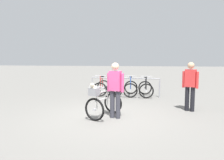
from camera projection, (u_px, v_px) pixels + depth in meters
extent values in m
plane|color=slate|center=(108.00, 117.00, 6.52)|extent=(80.00, 80.00, 0.00)
cylinder|color=#99999E|center=(92.00, 86.00, 10.31)|extent=(0.06, 0.06, 0.85)
cylinder|color=#99999E|center=(160.00, 88.00, 9.66)|extent=(0.06, 0.06, 0.85)
cylinder|color=#99999E|center=(125.00, 78.00, 9.94)|extent=(3.15, 0.26, 0.05)
torus|color=black|center=(104.00, 87.00, 10.91)|extent=(0.66, 0.07, 0.66)
cylinder|color=#B7B7BC|center=(104.00, 87.00, 10.91)|extent=(0.08, 0.06, 0.08)
torus|color=black|center=(100.00, 89.00, 9.90)|extent=(0.66, 0.07, 0.66)
cylinder|color=#B7B7BC|center=(100.00, 89.00, 9.90)|extent=(0.08, 0.06, 0.08)
cube|color=red|center=(102.00, 83.00, 10.38)|extent=(0.04, 0.92, 0.04)
cube|color=red|center=(102.00, 79.00, 10.31)|extent=(0.04, 0.61, 0.04)
cylinder|color=red|center=(102.00, 82.00, 10.56)|extent=(0.03, 0.03, 0.55)
cube|color=black|center=(102.00, 76.00, 10.53)|extent=(0.12, 0.24, 0.06)
cylinder|color=red|center=(100.00, 82.00, 9.99)|extent=(0.03, 0.03, 0.63)
cylinder|color=#B7B7BC|center=(100.00, 76.00, 9.96)|extent=(0.52, 0.03, 0.03)
torus|color=black|center=(117.00, 87.00, 10.77)|extent=(0.66, 0.12, 0.66)
cylinder|color=#B7B7BC|center=(117.00, 87.00, 10.77)|extent=(0.08, 0.07, 0.08)
torus|color=black|center=(115.00, 90.00, 9.76)|extent=(0.66, 0.12, 0.66)
cylinder|color=#B7B7BC|center=(115.00, 90.00, 9.76)|extent=(0.08, 0.07, 0.08)
cube|color=silver|center=(116.00, 84.00, 10.24)|extent=(0.10, 0.92, 0.04)
cube|color=silver|center=(116.00, 79.00, 10.17)|extent=(0.08, 0.61, 0.04)
cylinder|color=silver|center=(116.00, 82.00, 10.42)|extent=(0.03, 0.03, 0.55)
cube|color=black|center=(116.00, 77.00, 10.39)|extent=(0.14, 0.25, 0.06)
cylinder|color=silver|center=(116.00, 83.00, 9.85)|extent=(0.03, 0.03, 0.63)
cylinder|color=#B7B7BC|center=(116.00, 76.00, 9.81)|extent=(0.52, 0.06, 0.03)
torus|color=black|center=(131.00, 87.00, 10.62)|extent=(0.66, 0.10, 0.66)
cylinder|color=#B7B7BC|center=(131.00, 87.00, 10.62)|extent=(0.08, 0.07, 0.08)
torus|color=black|center=(130.00, 90.00, 9.61)|extent=(0.66, 0.10, 0.66)
cylinder|color=#B7B7BC|center=(130.00, 90.00, 9.61)|extent=(0.08, 0.07, 0.08)
cube|color=#2D56B7|center=(131.00, 84.00, 10.09)|extent=(0.07, 0.92, 0.04)
cube|color=#2D56B7|center=(131.00, 79.00, 10.02)|extent=(0.06, 0.61, 0.04)
cylinder|color=#2D56B7|center=(131.00, 83.00, 10.27)|extent=(0.03, 0.03, 0.55)
cube|color=black|center=(131.00, 77.00, 10.24)|extent=(0.13, 0.24, 0.06)
cylinder|color=#2D56B7|center=(130.00, 83.00, 9.70)|extent=(0.03, 0.03, 0.63)
cylinder|color=#B7B7BC|center=(131.00, 76.00, 9.67)|extent=(0.52, 0.05, 0.03)
torus|color=black|center=(145.00, 88.00, 10.48)|extent=(0.66, 0.13, 0.66)
cylinder|color=#B7B7BC|center=(145.00, 88.00, 10.48)|extent=(0.08, 0.07, 0.08)
torus|color=black|center=(146.00, 91.00, 9.47)|extent=(0.66, 0.13, 0.66)
cylinder|color=#B7B7BC|center=(146.00, 91.00, 9.47)|extent=(0.08, 0.07, 0.08)
cube|color=black|center=(146.00, 84.00, 9.95)|extent=(0.08, 0.92, 0.04)
cube|color=black|center=(146.00, 80.00, 9.88)|extent=(0.06, 0.61, 0.04)
cylinder|color=black|center=(145.00, 83.00, 10.13)|extent=(0.03, 0.03, 0.55)
cube|color=black|center=(146.00, 77.00, 10.10)|extent=(0.13, 0.25, 0.06)
cylinder|color=black|center=(146.00, 84.00, 9.56)|extent=(0.03, 0.03, 0.63)
cylinder|color=#B7B7BC|center=(146.00, 76.00, 9.52)|extent=(0.52, 0.05, 0.03)
torus|color=black|center=(113.00, 103.00, 6.94)|extent=(0.63, 0.31, 0.66)
cylinder|color=#B7B7BC|center=(113.00, 103.00, 6.94)|extent=(0.10, 0.09, 0.08)
torus|color=black|center=(94.00, 109.00, 6.07)|extent=(0.63, 0.31, 0.66)
cylinder|color=#B7B7BC|center=(94.00, 109.00, 6.07)|extent=(0.10, 0.09, 0.08)
cube|color=silver|center=(104.00, 99.00, 6.49)|extent=(0.39, 0.86, 0.04)
cube|color=silver|center=(103.00, 92.00, 6.42)|extent=(0.27, 0.58, 0.04)
cylinder|color=silver|center=(108.00, 96.00, 6.64)|extent=(0.03, 0.03, 0.55)
cube|color=black|center=(108.00, 87.00, 6.61)|extent=(0.20, 0.27, 0.06)
cylinder|color=silver|center=(97.00, 98.00, 6.15)|extent=(0.03, 0.03, 0.63)
cylinder|color=#B7B7BC|center=(97.00, 87.00, 6.11)|extent=(0.49, 0.23, 0.03)
cube|color=gray|center=(94.00, 92.00, 6.00)|extent=(0.32, 0.29, 0.22)
ellipsoid|color=beige|center=(94.00, 88.00, 5.99)|extent=(0.23, 0.22, 0.16)
sphere|color=beige|center=(92.00, 85.00, 5.91)|extent=(0.11, 0.11, 0.11)
cylinder|color=#383842|center=(112.00, 104.00, 6.40)|extent=(0.14, 0.14, 0.82)
cylinder|color=#383842|center=(118.00, 105.00, 6.33)|extent=(0.14, 0.14, 0.82)
cube|color=#E54C8C|center=(115.00, 81.00, 6.29)|extent=(0.38, 0.29, 0.58)
cylinder|color=#E54C8C|center=(109.00, 82.00, 6.40)|extent=(0.09, 0.09, 0.55)
cylinder|color=#E54C8C|center=(122.00, 83.00, 6.22)|extent=(0.09, 0.09, 0.55)
sphere|color=beige|center=(115.00, 67.00, 6.25)|extent=(0.22, 0.22, 0.22)
cylinder|color=black|center=(193.00, 99.00, 7.15)|extent=(0.14, 0.14, 0.82)
cylinder|color=black|center=(187.00, 99.00, 7.26)|extent=(0.14, 0.14, 0.82)
cube|color=red|center=(191.00, 78.00, 7.13)|extent=(0.39, 0.34, 0.58)
cylinder|color=red|center=(197.00, 80.00, 6.99)|extent=(0.09, 0.09, 0.55)
cylinder|color=red|center=(184.00, 79.00, 7.25)|extent=(0.09, 0.09, 0.55)
sphere|color=tan|center=(191.00, 65.00, 7.09)|extent=(0.22, 0.22, 0.22)
cube|color=#B23333|center=(192.00, 77.00, 7.26)|extent=(0.30, 0.25, 0.40)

